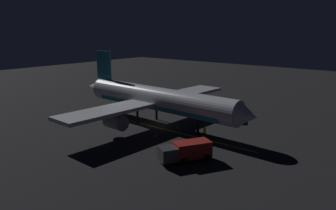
% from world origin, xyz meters
% --- Properties ---
extents(ground_plane, '(180.00, 180.00, 0.20)m').
position_xyz_m(ground_plane, '(0.00, 0.00, -0.10)').
color(ground_plane, black).
extents(apron_guide_stripe, '(0.48, 26.57, 0.01)m').
position_xyz_m(apron_guide_stripe, '(1.23, 4.00, 0.00)').
color(apron_guide_stripe, gold).
rests_on(apron_guide_stripe, ground_plane).
extents(airliner, '(32.64, 34.73, 10.95)m').
position_xyz_m(airliner, '(-0.02, -0.59, 3.98)').
color(airliner, silver).
rests_on(airliner, ground_plane).
extents(baggage_truck, '(6.23, 4.70, 2.26)m').
position_xyz_m(baggage_truck, '(8.97, 12.13, 1.19)').
color(baggage_truck, maroon).
rests_on(baggage_truck, ground_plane).
extents(catering_truck, '(5.81, 4.29, 2.54)m').
position_xyz_m(catering_truck, '(-10.79, 5.67, 1.28)').
color(catering_truck, navy).
rests_on(catering_truck, ground_plane).
extents(ground_crew_worker, '(0.40, 0.40, 1.74)m').
position_xyz_m(ground_crew_worker, '(0.98, 9.28, 0.89)').
color(ground_crew_worker, black).
rests_on(ground_crew_worker, ground_plane).
extents(traffic_cone_near_left, '(0.50, 0.50, 0.55)m').
position_xyz_m(traffic_cone_near_left, '(4.83, 3.68, 0.25)').
color(traffic_cone_near_left, '#EA590F').
rests_on(traffic_cone_near_left, ground_plane).
extents(traffic_cone_near_right, '(0.50, 0.50, 0.55)m').
position_xyz_m(traffic_cone_near_right, '(0.21, 4.43, 0.25)').
color(traffic_cone_near_right, '#EA590F').
rests_on(traffic_cone_near_right, ground_plane).
extents(traffic_cone_under_wing, '(0.50, 0.50, 0.55)m').
position_xyz_m(traffic_cone_under_wing, '(5.22, 7.66, 0.25)').
color(traffic_cone_under_wing, '#EA590F').
rests_on(traffic_cone_under_wing, ground_plane).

